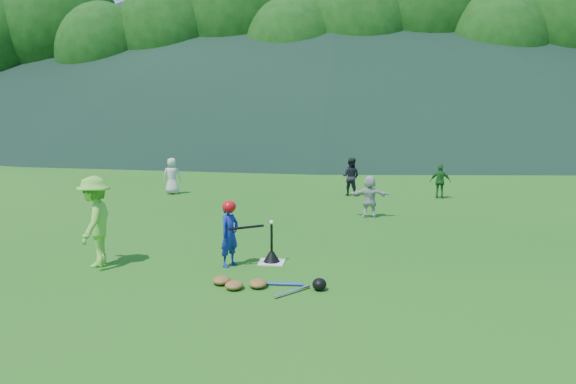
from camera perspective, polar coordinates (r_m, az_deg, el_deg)
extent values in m
plane|color=#195C15|center=(10.12, -1.67, -7.19)|extent=(120.00, 120.00, 0.00)
cube|color=silver|center=(10.12, -1.67, -7.13)|extent=(0.45, 0.45, 0.02)
sphere|color=white|center=(9.95, -1.69, -3.10)|extent=(0.08, 0.08, 0.08)
imported|color=navy|center=(9.83, -5.96, -4.29)|extent=(0.43, 0.49, 1.14)
imported|color=#6CCB3B|center=(10.31, -19.01, -2.85)|extent=(0.72, 1.09, 1.58)
imported|color=beige|center=(18.17, -11.70, 1.60)|extent=(0.63, 0.48, 1.16)
imported|color=black|center=(17.61, 6.40, 1.56)|extent=(0.69, 0.62, 1.19)
imported|color=#1B5C1F|center=(17.57, 15.22, 1.03)|extent=(0.64, 0.36, 1.03)
imported|color=#BABABA|center=(14.21, 8.30, -0.44)|extent=(0.99, 0.32, 1.07)
cone|color=black|center=(10.09, -1.67, -6.59)|extent=(0.30, 0.30, 0.18)
cylinder|color=black|center=(10.01, -1.68, -4.71)|extent=(0.04, 0.04, 0.50)
ellipsoid|color=red|center=(9.74, -6.00, -1.49)|extent=(0.24, 0.26, 0.22)
cylinder|color=black|center=(9.74, -4.26, -3.60)|extent=(0.58, 0.31, 0.07)
ellipsoid|color=olive|center=(8.74, -5.49, -9.39)|extent=(0.28, 0.34, 0.13)
ellipsoid|color=olive|center=(8.79, -3.06, -9.26)|extent=(0.28, 0.34, 0.13)
ellipsoid|color=olive|center=(9.00, -6.77, -8.88)|extent=(0.28, 0.34, 0.13)
cylinder|color=silver|center=(8.52, 0.39, -10.09)|extent=(0.51, 0.59, 0.06)
cylinder|color=#263FA5|center=(8.87, -0.66, -9.32)|extent=(0.68, 0.06, 0.05)
ellipsoid|color=black|center=(8.66, 3.20, -9.34)|extent=(0.22, 0.24, 0.19)
cube|color=gray|center=(37.72, 4.55, 5.40)|extent=(70.00, 0.03, 1.20)
cube|color=yellow|center=(37.69, 4.57, 6.37)|extent=(70.00, 0.08, 0.08)
cylinder|color=gray|center=(37.72, 4.55, 5.40)|extent=(0.07, 0.07, 1.30)
cylinder|color=#382314|center=(51.77, -27.06, 6.79)|extent=(0.56, 0.56, 3.74)
cylinder|color=#382314|center=(50.60, -21.57, 7.44)|extent=(0.56, 0.56, 4.34)
ellipsoid|color=#164711|center=(50.98, -22.02, 15.19)|extent=(9.42, 9.42, 10.84)
cylinder|color=#382314|center=(45.79, -17.98, 6.83)|extent=(0.56, 0.56, 3.18)
ellipsoid|color=#164711|center=(45.94, -18.28, 13.13)|extent=(6.92, 6.92, 7.95)
cylinder|color=#382314|center=(45.43, -11.64, 7.44)|extent=(0.56, 0.56, 3.78)
ellipsoid|color=#164711|center=(45.70, -11.88, 14.97)|extent=(8.21, 8.21, 9.44)
cylinder|color=#382314|center=(45.62, -5.26, 7.96)|extent=(0.56, 0.56, 4.38)
ellipsoid|color=#164711|center=(46.06, -5.39, 16.62)|extent=(9.50, 9.50, 10.92)
cylinder|color=#382314|center=(41.90, 0.37, 7.14)|extent=(0.56, 0.56, 3.22)
ellipsoid|color=#164711|center=(42.07, 0.38, 14.11)|extent=(6.99, 6.99, 8.04)
cylinder|color=#382314|center=(43.14, 7.00, 7.52)|extent=(0.56, 0.56, 3.81)
ellipsoid|color=#164711|center=(43.44, 7.15, 15.52)|extent=(8.28, 8.28, 9.53)
cylinder|color=#382314|center=(44.91, 13.19, 7.78)|extent=(0.56, 0.56, 4.41)
ellipsoid|color=#164711|center=(45.36, 13.51, 16.64)|extent=(9.58, 9.58, 11.01)
cylinder|color=#382314|center=(42.78, 20.06, 6.67)|extent=(0.56, 0.56, 3.25)
ellipsoid|color=#164711|center=(42.95, 20.43, 13.56)|extent=(7.07, 7.07, 8.13)
cylinder|color=#382314|center=(45.53, 25.57, 6.82)|extent=(0.56, 0.56, 3.85)
ellipsoid|color=#164711|center=(45.83, 26.09, 14.45)|extent=(8.36, 8.36, 9.61)
cone|color=black|center=(93.58, 6.03, 16.81)|extent=(140.00, 140.00, 32.00)
cone|color=black|center=(97.67, -22.23, 12.34)|extent=(80.00, 80.00, 20.00)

